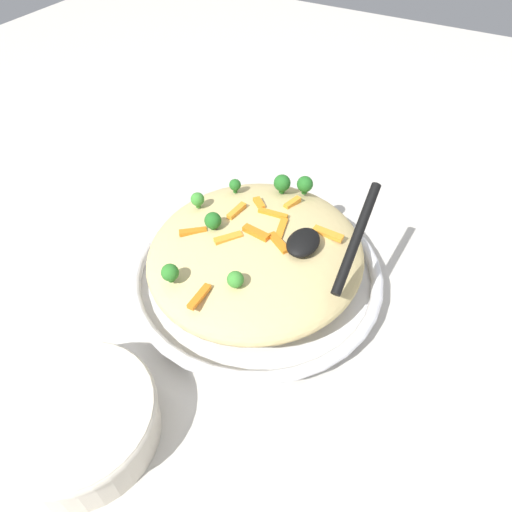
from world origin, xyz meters
The scene contains 23 objects.
ground_plane centered at (0.00, 0.00, 0.00)m, with size 2.40×2.40×0.00m, color beige.
serving_bowl centered at (0.00, 0.00, 0.02)m, with size 0.36×0.36×0.04m.
pasta_mound centered at (0.00, 0.00, 0.07)m, with size 0.31×0.29×0.07m, color #D1BA7A.
carrot_piece_0 centered at (0.12, -0.01, 0.09)m, with size 0.04×0.01×0.01m, color orange.
carrot_piece_1 centered at (0.00, 0.00, 0.10)m, with size 0.04×0.01×0.01m, color orange.
carrot_piece_2 centered at (0.02, -0.03, 0.10)m, with size 0.04×0.01×0.01m, color orange.
carrot_piece_3 centered at (0.03, -0.08, 0.10)m, with size 0.04×0.01×0.01m, color orange.
carrot_piece_4 centered at (-0.05, 0.00, 0.10)m, with size 0.04×0.01×0.01m, color orange.
carrot_piece_5 centered at (-0.05, 0.08, 0.10)m, with size 0.04×0.01×0.01m, color orange.
carrot_piece_6 centered at (-0.03, -0.05, 0.10)m, with size 0.04×0.01×0.01m, color orange.
carrot_piece_7 centered at (-0.02, 0.02, 0.10)m, with size 0.04×0.01×0.01m, color orange.
carrot_piece_8 centered at (0.00, 0.03, 0.10)m, with size 0.04×0.01×0.01m, color orange.
carrot_piece_9 centered at (-0.06, -0.03, 0.10)m, with size 0.02×0.01×0.01m, color orange.
carrot_piece_10 centered at (-0.09, 0.01, 0.10)m, with size 0.03×0.01×0.01m, color orange.
broccoli_floret_0 centered at (0.11, -0.05, 0.11)m, with size 0.02×0.02×0.03m.
broccoli_floret_1 centered at (-0.02, -0.10, 0.11)m, with size 0.02×0.02×0.02m.
broccoli_floret_2 centered at (0.01, -0.06, 0.11)m, with size 0.02×0.02×0.03m.
broccoli_floret_3 centered at (-0.12, 0.01, 0.11)m, with size 0.02×0.02×0.03m.
broccoli_floret_4 centered at (-0.11, -0.02, 0.11)m, with size 0.02×0.02×0.03m.
broccoli_floret_5 centered at (0.09, 0.02, 0.11)m, with size 0.02×0.02×0.02m.
broccoli_floret_6 centered at (-0.07, -0.08, 0.10)m, with size 0.02×0.02×0.02m.
serving_spoon centered at (-0.01, 0.08, 0.12)m, with size 0.14×0.09×0.08m.
companion_bowl centered at (0.29, -0.06, 0.03)m, with size 0.18×0.18×0.06m.
Camera 1 is at (0.40, 0.22, 0.51)m, focal length 32.76 mm.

